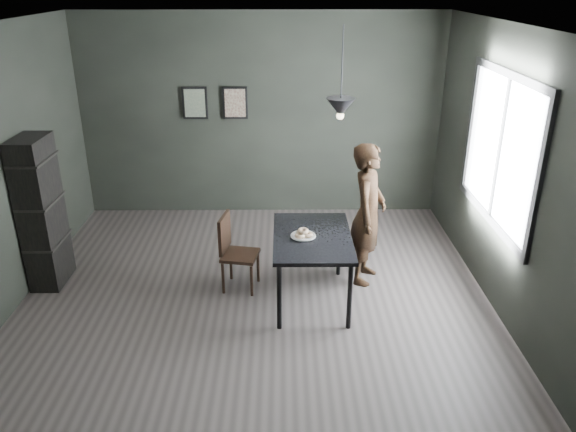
{
  "coord_description": "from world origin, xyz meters",
  "views": [
    {
      "loc": [
        0.3,
        -5.2,
        3.2
      ],
      "look_at": [
        0.35,
        0.05,
        0.95
      ],
      "focal_mm": 35.0,
      "sensor_mm": 36.0,
      "label": 1
    }
  ],
  "objects_px": {
    "white_plate": "(303,236)",
    "woman": "(368,214)",
    "pendant_lamp": "(341,107)",
    "cafe_table": "(312,243)",
    "wood_chair": "(233,247)",
    "shelf_unit": "(41,213)"
  },
  "relations": [
    {
      "from": "white_plate",
      "to": "woman",
      "type": "relative_size",
      "value": 0.14
    },
    {
      "from": "woman",
      "to": "pendant_lamp",
      "type": "distance_m",
      "value": 1.35
    },
    {
      "from": "woman",
      "to": "wood_chair",
      "type": "distance_m",
      "value": 1.51
    },
    {
      "from": "shelf_unit",
      "to": "pendant_lamp",
      "type": "height_order",
      "value": "pendant_lamp"
    },
    {
      "from": "woman",
      "to": "pendant_lamp",
      "type": "bearing_deg",
      "value": 151.9
    },
    {
      "from": "cafe_table",
      "to": "white_plate",
      "type": "xyz_separation_m",
      "value": [
        -0.1,
        -0.03,
        0.08
      ]
    },
    {
      "from": "wood_chair",
      "to": "shelf_unit",
      "type": "distance_m",
      "value": 2.11
    },
    {
      "from": "white_plate",
      "to": "pendant_lamp",
      "type": "distance_m",
      "value": 1.35
    },
    {
      "from": "wood_chair",
      "to": "shelf_unit",
      "type": "relative_size",
      "value": 0.51
    },
    {
      "from": "pendant_lamp",
      "to": "cafe_table",
      "type": "bearing_deg",
      "value": -158.2
    },
    {
      "from": "cafe_table",
      "to": "white_plate",
      "type": "height_order",
      "value": "white_plate"
    },
    {
      "from": "white_plate",
      "to": "wood_chair",
      "type": "distance_m",
      "value": 0.85
    },
    {
      "from": "woman",
      "to": "shelf_unit",
      "type": "xyz_separation_m",
      "value": [
        -3.55,
        -0.02,
        0.04
      ]
    },
    {
      "from": "white_plate",
      "to": "cafe_table",
      "type": "bearing_deg",
      "value": 16.68
    },
    {
      "from": "shelf_unit",
      "to": "pendant_lamp",
      "type": "bearing_deg",
      "value": -5.51
    },
    {
      "from": "wood_chair",
      "to": "cafe_table",
      "type": "bearing_deg",
      "value": -7.17
    },
    {
      "from": "woman",
      "to": "pendant_lamp",
      "type": "relative_size",
      "value": 1.85
    },
    {
      "from": "white_plate",
      "to": "woman",
      "type": "height_order",
      "value": "woman"
    },
    {
      "from": "wood_chair",
      "to": "pendant_lamp",
      "type": "height_order",
      "value": "pendant_lamp"
    },
    {
      "from": "woman",
      "to": "shelf_unit",
      "type": "height_order",
      "value": "shelf_unit"
    },
    {
      "from": "cafe_table",
      "to": "pendant_lamp",
      "type": "height_order",
      "value": "pendant_lamp"
    },
    {
      "from": "shelf_unit",
      "to": "white_plate",
      "type": "bearing_deg",
      "value": -8.78
    }
  ]
}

